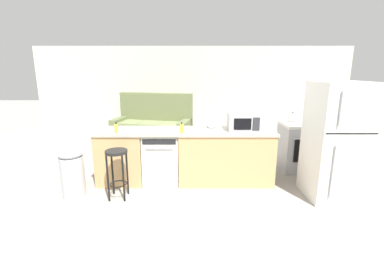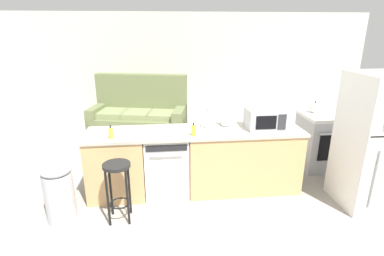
{
  "view_description": "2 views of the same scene",
  "coord_description": "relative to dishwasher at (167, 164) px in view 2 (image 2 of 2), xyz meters",
  "views": [
    {
      "loc": [
        0.26,
        -4.14,
        1.88
      ],
      "look_at": [
        0.25,
        0.2,
        0.89
      ],
      "focal_mm": 24.0,
      "sensor_mm": 36.0,
      "label": 1
    },
    {
      "loc": [
        -0.3,
        -3.79,
        2.22
      ],
      "look_at": [
        0.13,
        0.22,
        0.86
      ],
      "focal_mm": 28.0,
      "sensor_mm": 36.0,
      "label": 2
    }
  ],
  "objects": [
    {
      "name": "dish_soap_bottle",
      "position": [
        -0.68,
        -0.19,
        0.55
      ],
      "size": [
        0.06,
        0.06,
        0.18
      ],
      "color": "yellow",
      "rests_on": "kitchen_counter"
    },
    {
      "name": "couch",
      "position": [
        -0.52,
        2.57,
        -0.03
      ],
      "size": [
        2.15,
        1.33,
        1.27
      ],
      "color": "#667047",
      "rests_on": "ground_plane"
    },
    {
      "name": "kitchen_counter",
      "position": [
        0.49,
        0.0,
        -0.0
      ],
      "size": [
        2.94,
        0.66,
        0.9
      ],
      "color": "tan",
      "rests_on": "ground_plane"
    },
    {
      "name": "ground_plane",
      "position": [
        0.25,
        0.0,
        -0.42
      ],
      "size": [
        24.0,
        24.0,
        0.0
      ],
      "primitive_type": "plane",
      "color": "gray"
    },
    {
      "name": "wall_back",
      "position": [
        0.55,
        4.2,
        0.88
      ],
      "size": [
        10.0,
        0.06,
        2.6
      ],
      "color": "beige",
      "rests_on": "ground_plane"
    },
    {
      "name": "sink_faucet",
      "position": [
        0.57,
        0.06,
        0.61
      ],
      "size": [
        0.07,
        0.18,
        0.3
      ],
      "color": "silver",
      "rests_on": "kitchen_counter"
    },
    {
      "name": "dishwasher",
      "position": [
        0.0,
        0.0,
        0.0
      ],
      "size": [
        0.58,
        0.61,
        0.84
      ],
      "color": "white",
      "rests_on": "ground_plane"
    },
    {
      "name": "bar_stool",
      "position": [
        -0.58,
        -0.6,
        0.11
      ],
      "size": [
        0.32,
        0.32,
        0.74
      ],
      "color": "black",
      "rests_on": "ground_plane"
    },
    {
      "name": "microwave",
      "position": [
        1.36,
        -0.0,
        0.62
      ],
      "size": [
        0.5,
        0.37,
        0.28
      ],
      "color": "#B7B7BC",
      "rests_on": "kitchen_counter"
    },
    {
      "name": "soap_bottle",
      "position": [
        0.35,
        -0.2,
        0.55
      ],
      "size": [
        0.06,
        0.06,
        0.18
      ],
      "color": "yellow",
      "rests_on": "kitchen_counter"
    },
    {
      "name": "trash_bin",
      "position": [
        -1.28,
        -0.54,
        -0.04
      ],
      "size": [
        0.35,
        0.35,
        0.74
      ],
      "color": "#B7B7BC",
      "rests_on": "ground_plane"
    },
    {
      "name": "refrigerator",
      "position": [
        2.6,
        -0.55,
        0.44
      ],
      "size": [
        0.72,
        0.73,
        1.72
      ],
      "color": "silver",
      "rests_on": "ground_plane"
    },
    {
      "name": "paper_towel_roll",
      "position": [
        0.84,
        0.18,
        0.62
      ],
      "size": [
        0.14,
        0.14,
        0.28
      ],
      "color": "#4C4C51",
      "rests_on": "kitchen_counter"
    },
    {
      "name": "kettle",
      "position": [
        2.43,
        0.68,
        0.56
      ],
      "size": [
        0.21,
        0.17,
        0.19
      ],
      "color": "silver",
      "rests_on": "stove_range"
    },
    {
      "name": "stove_range",
      "position": [
        2.6,
        0.55,
        0.03
      ],
      "size": [
        0.76,
        0.68,
        0.9
      ],
      "color": "#A8AAB2",
      "rests_on": "ground_plane"
    }
  ]
}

